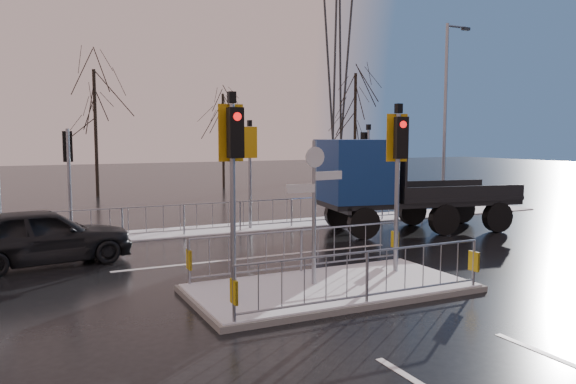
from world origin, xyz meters
name	(u,v)px	position (x,y,z in m)	size (l,w,h in m)	color
ground	(330,291)	(0.00, 0.00, 0.00)	(120.00, 120.00, 0.00)	black
snow_verge	(207,230)	(0.00, 8.60, 0.02)	(30.00, 2.00, 0.04)	white
lane_markings	(338,295)	(0.00, -0.33, 0.00)	(8.00, 11.38, 0.01)	silver
traffic_island	(330,273)	(-0.01, 0.01, 0.39)	(6.00, 3.04, 4.15)	slate
far_kerb_fixtures	(220,203)	(0.29, 8.09, 1.02)	(18.00, 0.65, 3.83)	gray
car_far_lane	(42,236)	(-5.43, 5.35, 0.76)	(1.78, 4.43, 1.51)	black
flatbed_truck	(380,183)	(5.29, 5.73, 1.70)	(7.22, 3.65, 3.20)	black
tree_far_a	(95,108)	(-2.00, 22.00, 4.82)	(3.75, 3.75, 7.08)	black
tree_far_b	(223,122)	(6.00, 24.00, 4.18)	(3.25, 3.25, 6.14)	black
tree_far_c	(355,108)	(14.00, 21.00, 5.15)	(4.00, 4.00, 7.55)	black
street_lamp_right	(447,111)	(10.57, 8.50, 4.39)	(1.25, 0.18, 8.00)	gray
pylon_wires	(326,40)	(16.88, 30.00, 11.03)	(70.00, 2.38, 19.97)	#2D3033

